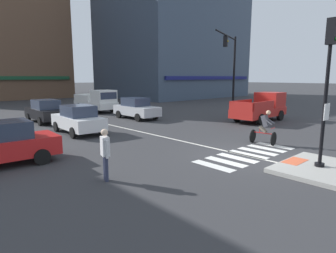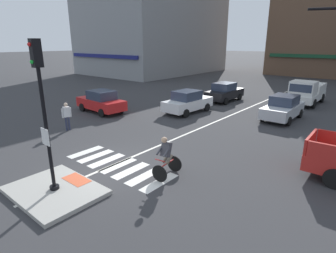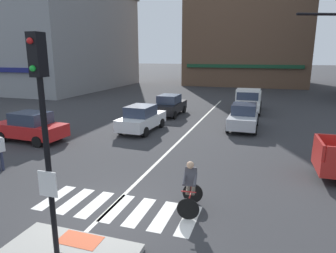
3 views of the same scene
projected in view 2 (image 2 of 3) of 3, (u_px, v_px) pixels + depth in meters
The scene contains 20 objects.
ground_plane at pixel (116, 167), 11.53m from camera, with size 300.00×300.00×0.00m, color #333335.
traffic_island at pixel (55, 191), 9.52m from camera, with size 3.26×2.42×0.15m, color #A3A099.
tactile_pad_front at pixel (77, 179), 10.13m from camera, with size 1.10×0.60×0.01m, color #DB5B38.
signal_pole at pixel (43, 105), 8.61m from camera, with size 0.44×0.38×4.98m.
crosswalk_stripe_a at pixel (86, 152), 13.07m from camera, with size 0.44×1.80×0.01m, color silver.
crosswalk_stripe_b at pixel (96, 156), 12.59m from camera, with size 0.44×1.80×0.01m, color silver.
crosswalk_stripe_c at pixel (107, 160), 12.12m from camera, with size 0.44×1.80×0.01m, color silver.
crosswalk_stripe_d at pixel (118, 165), 11.64m from camera, with size 0.44×1.80×0.01m, color silver.
crosswalk_stripe_e at pixel (131, 170), 11.17m from camera, with size 0.44×1.80×0.01m, color silver.
crosswalk_stripe_f at pixel (145, 176), 10.70m from camera, with size 0.44×1.80×0.01m, color silver.
crosswalk_stripe_g at pixel (160, 182), 10.22m from camera, with size 0.44×1.80×0.01m, color silver.
lane_centre_line at pixel (225, 117), 19.02m from camera, with size 0.14×28.00×0.01m, color silver.
building_corner_left at pixel (154, 30), 46.45m from camera, with size 16.48×22.58×13.92m.
car_white_westbound_far at pixel (188, 102), 20.17m from camera, with size 1.99×4.18×1.64m.
car_silver_eastbound_far at pixel (283, 108), 18.34m from camera, with size 1.85×4.10×1.64m.
car_red_cross_left at pixel (101, 101), 20.26m from camera, with size 4.19×2.02×1.64m.
car_black_westbound_distant at pixel (225, 92), 24.08m from camera, with size 1.89×4.13×1.64m.
pickup_truck_white_eastbound_distant at pixel (306, 93), 22.69m from camera, with size 2.07×5.10×2.08m.
cyclist at pixel (166, 156), 10.40m from camera, with size 0.77×1.15×1.68m.
pedestrian_at_curb_left at pixel (67, 114), 16.01m from camera, with size 0.31×0.53×1.67m.
Camera 2 is at (8.40, -6.70, 5.02)m, focal length 29.27 mm.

